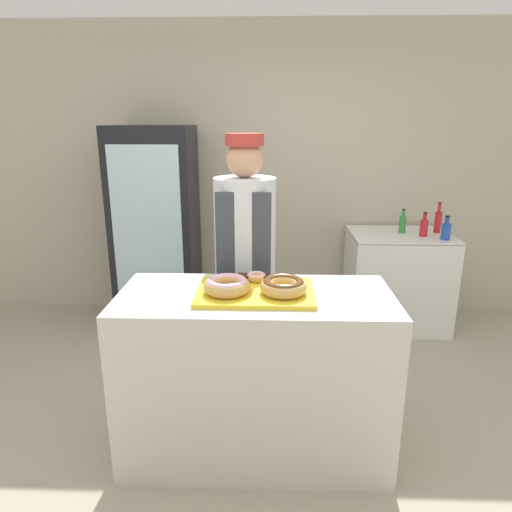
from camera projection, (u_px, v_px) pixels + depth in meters
ground_plane at (255, 446)px, 2.67m from camera, size 14.00×14.00×0.00m
wall_back at (263, 174)px, 4.33m from camera, size 8.00×0.06×2.70m
display_counter at (255, 374)px, 2.54m from camera, size 1.46×0.65×0.96m
serving_tray at (255, 292)px, 2.40m from camera, size 0.61×0.43×0.02m
donut_light_glaze at (227, 285)px, 2.35m from camera, size 0.24×0.24×0.08m
donut_chocolate_glaze at (283, 286)px, 2.34m from camera, size 0.24×0.24×0.08m
donut_mini_center at (256, 276)px, 2.53m from camera, size 0.12×0.12×0.04m
brownie_back_left at (244, 277)px, 2.54m from camera, size 0.07×0.07×0.03m
brownie_back_right at (269, 278)px, 2.53m from camera, size 0.07×0.07×0.03m
baker_person at (245, 263)px, 3.03m from camera, size 0.40×0.40×1.76m
beverage_fridge at (156, 229)px, 4.11m from camera, size 0.71×0.60×1.80m
chest_freezer at (397, 279)px, 4.18m from camera, size 0.88×0.66×0.87m
bottle_blue at (446, 230)px, 3.83m from camera, size 0.08×0.08×0.20m
bottle_green at (403, 223)px, 4.06m from camera, size 0.06×0.06×0.22m
bottle_red at (438, 221)px, 4.06m from camera, size 0.06×0.06×0.27m
bottle_red_b at (424, 227)px, 3.94m from camera, size 0.07×0.07×0.21m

